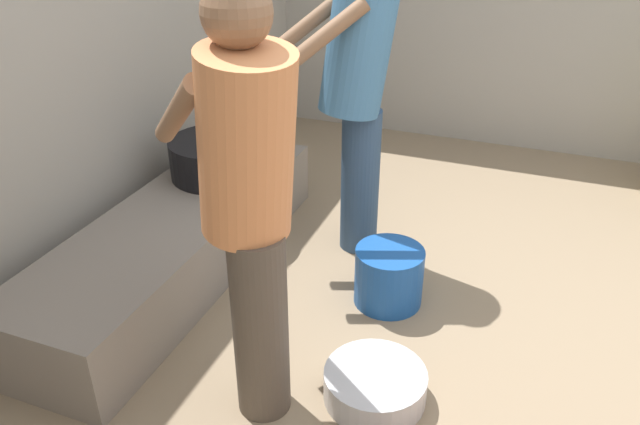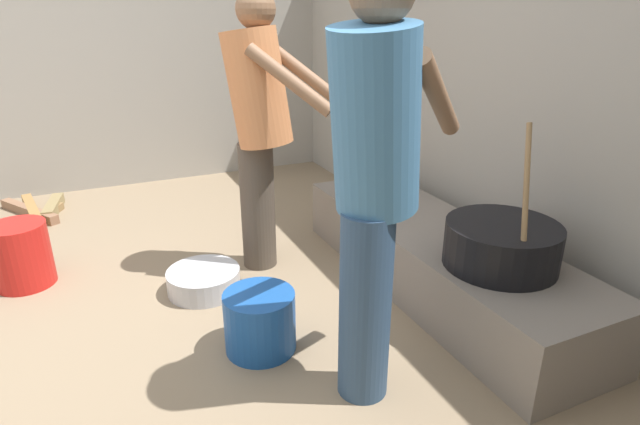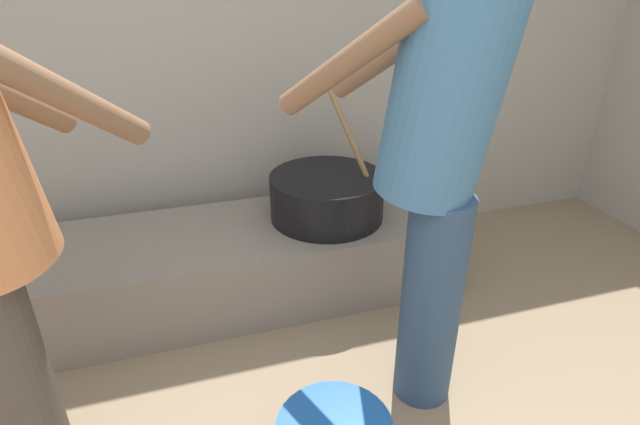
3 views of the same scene
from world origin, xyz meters
name	(u,v)px [view 3 (image 3 of 3)]	position (x,y,z in m)	size (l,w,h in m)	color
block_enclosure_rear	(169,62)	(0.00, 2.34, 0.99)	(5.37, 0.20, 1.97)	#9E998E
hearth_ledge	(232,264)	(0.15, 1.82, 0.17)	(2.00, 0.60, 0.35)	slate
cooking_pot_main	(327,196)	(0.60, 1.82, 0.45)	(0.51, 0.51, 0.66)	black
cook_in_blue_shirt	(438,148)	(0.70, 1.07, 0.92)	(0.65, 0.72, 1.60)	navy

